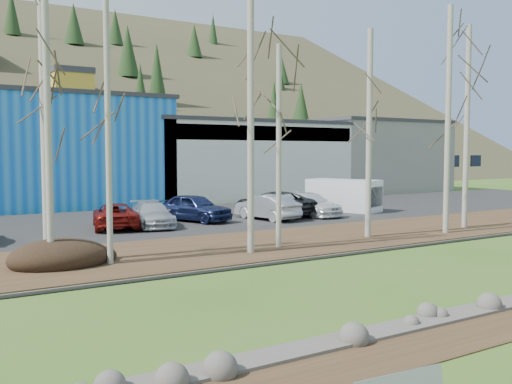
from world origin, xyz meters
TOP-DOWN VIEW (x-y plane):
  - near_bank_rocks at (0.00, 3.10)m, footprint 80.00×0.80m
  - river at (0.00, 7.20)m, footprint 80.00×8.00m
  - far_bank_rocks at (0.00, 11.30)m, footprint 80.00×0.80m
  - far_bank at (0.00, 14.50)m, footprint 80.00×7.00m
  - parking_lot at (0.00, 25.00)m, footprint 80.00×14.00m
  - building_blue at (-6.00, 39.00)m, footprint 20.40×12.24m
  - building_white at (12.00, 38.98)m, footprint 18.36×12.24m
  - building_grey at (28.00, 39.00)m, footprint 14.28×12.24m
  - hillside at (0.00, 84.00)m, footprint 160.00×72.00m
  - dirt_mound at (-8.86, 14.15)m, footprint 3.47×2.45m
  - birch_0 at (-9.18, 13.92)m, footprint 0.24×0.24m
  - birch_1 at (-7.28, 13.48)m, footprint 0.21×0.21m
  - birch_2 at (-9.11, 14.69)m, footprint 0.32×0.32m
  - birch_3 at (-1.90, 12.82)m, footprint 0.27×0.27m
  - birch_4 at (-0.25, 13.32)m, footprint 0.22×0.22m
  - birch_5 at (4.90, 13.52)m, footprint 0.27×0.27m
  - birch_6 at (9.03, 12.50)m, footprint 0.27×0.27m
  - birch_7 at (11.48, 13.32)m, footprint 0.27×0.27m
  - car_2 at (-4.10, 22.63)m, footprint 3.28×5.08m
  - car_3 at (-2.29, 22.18)m, footprint 2.58×4.73m
  - car_4 at (0.64, 23.15)m, footprint 3.47×4.97m
  - car_5 at (4.63, 21.69)m, footprint 2.12×4.56m
  - car_6 at (5.94, 22.97)m, footprint 3.59×5.90m
  - car_7 at (7.93, 22.01)m, footprint 2.30×5.03m
  - van_white at (11.77, 22.97)m, footprint 3.63×5.19m

SIDE VIEW (x-z plane):
  - near_bank_rocks at x=0.00m, z-range -0.25..0.25m
  - river at x=0.00m, z-range -0.45..0.45m
  - far_bank_rocks at x=0.00m, z-range -0.23..0.23m
  - parking_lot at x=0.00m, z-range 0.00..0.14m
  - far_bank at x=0.00m, z-range 0.00..0.15m
  - dirt_mound at x=-8.86m, z-range 0.15..0.83m
  - car_3 at x=-2.29m, z-range 0.14..1.44m
  - car_2 at x=-4.10m, z-range 0.14..1.44m
  - car_7 at x=7.93m, z-range 0.14..1.57m
  - car_5 at x=4.63m, z-range 0.14..1.59m
  - car_6 at x=5.94m, z-range 0.14..1.67m
  - car_4 at x=0.64m, z-range 0.14..1.71m
  - van_white at x=11.77m, z-range 0.14..2.24m
  - building_white at x=12.00m, z-range 0.01..6.81m
  - building_grey at x=28.00m, z-range 0.01..7.31m
  - building_blue at x=-6.00m, z-range 0.01..8.31m
  - birch_4 at x=-0.25m, z-range 0.15..8.42m
  - birch_0 at x=-9.18m, z-range 0.15..9.34m
  - birch_5 at x=4.90m, z-range 0.15..9.67m
  - birch_1 at x=-7.28m, z-range 0.15..10.05m
  - birch_2 at x=-9.11m, z-range 0.15..10.47m
  - birch_3 at x=-1.90m, z-range 0.15..10.49m
  - birch_7 at x=11.48m, z-range 0.15..10.57m
  - birch_6 at x=9.03m, z-range 0.15..11.06m
  - hillside at x=0.00m, z-range 0.00..35.00m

